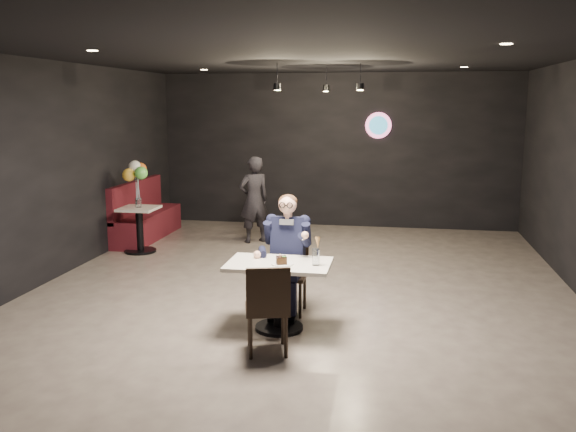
% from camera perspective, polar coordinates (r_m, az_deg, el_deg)
% --- Properties ---
extents(floor, '(9.00, 9.00, 0.00)m').
position_cam_1_polar(floor, '(7.96, 1.20, -7.19)').
color(floor, gray).
rests_on(floor, ground).
extents(wall_sign, '(0.50, 0.06, 0.50)m').
position_cam_1_polar(wall_sign, '(11.98, 8.45, 8.39)').
color(wall_sign, pink).
rests_on(wall_sign, floor).
extents(pendant_lights, '(1.40, 1.20, 0.36)m').
position_cam_1_polar(pendant_lights, '(9.58, 3.19, 13.25)').
color(pendant_lights, black).
rests_on(pendant_lights, floor).
extents(main_table, '(1.10, 0.70, 0.75)m').
position_cam_1_polar(main_table, '(6.62, -0.84, -7.50)').
color(main_table, white).
rests_on(main_table, floor).
extents(chair_far, '(0.42, 0.46, 0.92)m').
position_cam_1_polar(chair_far, '(7.11, 0.01, -5.50)').
color(chair_far, black).
rests_on(chair_far, floor).
extents(chair_near, '(0.53, 0.56, 0.92)m').
position_cam_1_polar(chair_near, '(6.02, -1.97, -8.51)').
color(chair_near, black).
rests_on(chair_near, floor).
extents(seated_man, '(0.60, 0.80, 1.44)m').
position_cam_1_polar(seated_man, '(7.04, 0.01, -3.47)').
color(seated_man, black).
rests_on(seated_man, floor).
extents(dessert_plate, '(0.24, 0.24, 0.01)m').
position_cam_1_polar(dessert_plate, '(6.43, -0.53, -4.49)').
color(dessert_plate, white).
rests_on(dessert_plate, main_table).
extents(cake_slice, '(0.13, 0.12, 0.07)m').
position_cam_1_polar(cake_slice, '(6.39, -0.62, -4.19)').
color(cake_slice, black).
rests_on(cake_slice, dessert_plate).
extents(mint_leaf, '(0.06, 0.04, 0.01)m').
position_cam_1_polar(mint_leaf, '(6.38, -0.36, -3.83)').
color(mint_leaf, '#2B812A').
rests_on(mint_leaf, cake_slice).
extents(sundae_glass, '(0.08, 0.08, 0.17)m').
position_cam_1_polar(sundae_glass, '(6.39, 2.61, -3.85)').
color(sundae_glass, silver).
rests_on(sundae_glass, main_table).
extents(wafer_cone, '(0.07, 0.07, 0.12)m').
position_cam_1_polar(wafer_cone, '(6.35, 2.80, -2.52)').
color(wafer_cone, tan).
rests_on(wafer_cone, sundae_glass).
extents(booth_bench, '(0.52, 2.09, 1.04)m').
position_cam_1_polar(booth_bench, '(11.28, -13.10, 0.55)').
color(booth_bench, '#490F16').
rests_on(booth_bench, floor).
extents(side_table, '(0.58, 0.58, 0.73)m').
position_cam_1_polar(side_table, '(10.29, -13.70, -1.32)').
color(side_table, white).
rests_on(side_table, floor).
extents(balloon_vase, '(0.10, 0.10, 0.15)m').
position_cam_1_polar(balloon_vase, '(10.21, -13.82, 1.22)').
color(balloon_vase, silver).
rests_on(balloon_vase, side_table).
extents(balloon_bunch, '(0.38, 0.38, 0.63)m').
position_cam_1_polar(balloon_bunch, '(10.15, -13.91, 3.39)').
color(balloon_bunch, yellow).
rests_on(balloon_bunch, balloon_vase).
extents(passerby, '(0.66, 0.62, 1.52)m').
position_cam_1_polar(passerby, '(10.66, -3.20, 1.53)').
color(passerby, black).
rests_on(passerby, floor).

